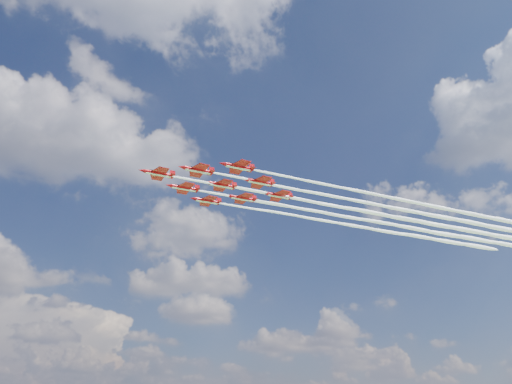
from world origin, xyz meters
TOP-DOWN VIEW (x-y plane):
  - jet_lead at (44.61, 3.31)m, footprint 133.70×23.82m
  - jet_row2_port at (55.92, -2.37)m, footprint 133.70×23.82m
  - jet_row2_starb at (53.92, 11.90)m, footprint 133.70×23.82m
  - jet_row3_port at (67.24, -8.06)m, footprint 133.70×23.82m
  - jet_row3_centre at (65.23, 6.22)m, footprint 133.70×23.82m
  - jet_row3_starb at (63.22, 20.50)m, footprint 133.70×23.82m
  - jet_row4_port at (76.55, 0.53)m, footprint 133.70×23.82m
  - jet_row4_starb at (74.54, 14.81)m, footprint 133.70×23.82m
  - jet_tail at (85.86, 9.12)m, footprint 133.70×23.82m

SIDE VIEW (x-z plane):
  - jet_lead at x=44.61m, z-range 70.66..73.51m
  - jet_row2_port at x=55.92m, z-range 70.66..73.51m
  - jet_row2_starb at x=53.92m, z-range 70.66..73.51m
  - jet_row3_port at x=67.24m, z-range 70.66..73.51m
  - jet_row3_centre at x=65.23m, z-range 70.66..73.51m
  - jet_row3_starb at x=63.22m, z-range 70.66..73.51m
  - jet_row4_port at x=76.55m, z-range 70.66..73.51m
  - jet_row4_starb at x=74.54m, z-range 70.66..73.51m
  - jet_tail at x=85.86m, z-range 70.66..73.51m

